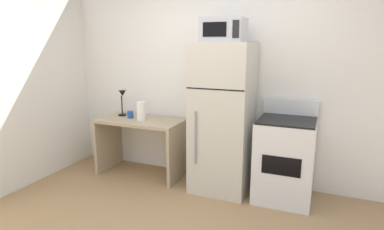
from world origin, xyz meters
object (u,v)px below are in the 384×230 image
at_px(coffee_mug, 130,115).
at_px(desk_lamp, 122,99).
at_px(microwave, 224,30).
at_px(oven_range, 285,159).
at_px(paper_towel_roll, 141,111).
at_px(desk, 141,136).
at_px(refrigerator, 223,118).

bearing_deg(coffee_mug, desk_lamp, 156.48).
relative_size(desk_lamp, microwave, 0.77).
bearing_deg(coffee_mug, oven_range, -0.56).
distance_m(paper_towel_roll, oven_range, 1.86).
bearing_deg(paper_towel_roll, desk, 133.03).
distance_m(desk_lamp, oven_range, 2.24).
xyz_separation_m(desk, coffee_mug, (-0.16, 0.01, 0.28)).
relative_size(desk_lamp, coffee_mug, 3.72).
distance_m(desk_lamp, microwave, 1.70).
relative_size(desk, coffee_mug, 11.74).
relative_size(refrigerator, oven_range, 1.58).
bearing_deg(coffee_mug, refrigerator, -1.46).
bearing_deg(desk_lamp, coffee_mug, -23.52).
xyz_separation_m(desk_lamp, microwave, (1.45, -0.13, 0.87)).
bearing_deg(desk_lamp, oven_range, -2.40).
distance_m(desk_lamp, coffee_mug, 0.26).
xyz_separation_m(desk_lamp, paper_towel_roll, (0.36, -0.12, -0.12)).
bearing_deg(desk_lamp, microwave, -4.94).
bearing_deg(desk, microwave, -2.18).
distance_m(coffee_mug, microwave, 1.68).
bearing_deg(microwave, desk, 177.82).
xyz_separation_m(desk, refrigerator, (1.13, -0.02, 0.35)).
relative_size(desk, refrigerator, 0.64).
bearing_deg(paper_towel_roll, microwave, -0.34).
bearing_deg(desk_lamp, paper_towel_roll, -18.23).
distance_m(desk, coffee_mug, 0.32).
distance_m(microwave, oven_range, 1.58).
xyz_separation_m(paper_towel_roll, microwave, (1.09, -0.01, 1.00)).
bearing_deg(desk_lamp, refrigerator, -4.11).
distance_m(refrigerator, oven_range, 0.83).
bearing_deg(desk, coffee_mug, 176.06).
bearing_deg(microwave, paper_towel_roll, 179.66).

